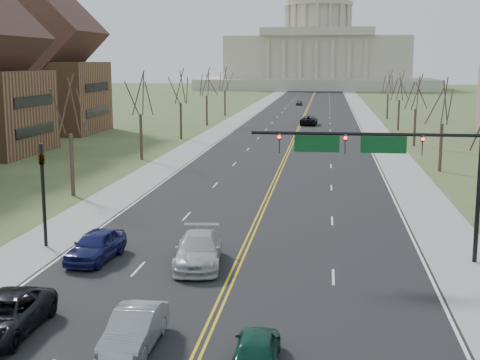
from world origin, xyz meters
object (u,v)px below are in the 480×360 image
(car_far_sb, at_px, (299,102))
(car_nb_inner_lead, at_px, (257,348))
(car_sb_inner_second, at_px, (198,250))
(car_far_nb, at_px, (309,120))
(car_sb_outer_lead, at_px, (3,316))
(signal_left, at_px, (43,183))
(signal_mast, at_px, (382,154))
(car_sb_inner_lead, at_px, (134,329))
(car_sb_outer_second, at_px, (96,245))

(car_far_sb, bearing_deg, car_nb_inner_lead, -90.32)
(car_sb_inner_second, xyz_separation_m, car_far_nb, (3.44, 79.81, -0.04))
(car_sb_outer_lead, xyz_separation_m, car_far_sb, (5.46, 141.04, -0.11))
(car_nb_inner_lead, bearing_deg, car_far_nb, -91.17)
(car_nb_inner_lead, distance_m, car_sb_outer_lead, 10.26)
(signal_left, bearing_deg, signal_mast, -0.00)
(car_sb_inner_lead, distance_m, car_sb_inner_second, 10.42)
(car_sb_inner_second, bearing_deg, car_sb_outer_lead, -127.85)
(car_nb_inner_lead, xyz_separation_m, car_far_sb, (-4.69, 142.55, -0.02))
(signal_left, relative_size, car_sb_outer_lead, 1.09)
(car_sb_outer_second, relative_size, car_far_nb, 0.83)
(car_sb_inner_lead, relative_size, car_far_nb, 0.79)
(car_nb_inner_lead, relative_size, car_sb_outer_second, 0.83)
(signal_mast, height_order, car_far_sb, signal_mast)
(signal_left, relative_size, car_sb_outer_second, 1.25)
(car_nb_inner_lead, distance_m, car_sb_inner_second, 12.10)
(car_nb_inner_lead, bearing_deg, car_sb_inner_lead, -12.70)
(car_sb_inner_lead, relative_size, car_sb_inner_second, 0.79)
(signal_left, bearing_deg, car_far_sb, 85.97)
(car_sb_outer_lead, bearing_deg, car_sb_inner_lead, -6.78)
(signal_mast, xyz_separation_m, car_sb_inner_second, (-9.46, -2.50, -4.91))
(car_sb_inner_second, distance_m, car_far_nb, 79.88)
(signal_left, relative_size, car_nb_inner_lead, 1.51)
(car_far_nb, relative_size, car_far_sb, 1.48)
(signal_left, distance_m, car_nb_inner_lead, 19.73)
(car_sb_outer_second, bearing_deg, car_sb_inner_second, 3.56)
(signal_mast, relative_size, car_sb_inner_second, 2.11)
(car_nb_inner_lead, bearing_deg, signal_mast, -112.26)
(car_nb_inner_lead, height_order, car_sb_inner_lead, car_sb_inner_lead)
(signal_left, xyz_separation_m, car_nb_inner_lead, (13.76, -13.82, -3.02))
(car_sb_outer_second, bearing_deg, car_sb_inner_lead, -58.00)
(signal_left, height_order, car_nb_inner_lead, signal_left)
(signal_mast, height_order, car_sb_inner_lead, signal_mast)
(car_sb_inner_lead, height_order, car_sb_outer_lead, car_sb_outer_lead)
(signal_mast, xyz_separation_m, car_sb_inner_lead, (-9.86, -12.91, -5.00))
(car_sb_inner_lead, bearing_deg, signal_mast, 52.99)
(car_sb_inner_lead, relative_size, car_far_sb, 1.16)
(car_nb_inner_lead, bearing_deg, car_sb_inner_second, -71.02)
(signal_left, height_order, car_sb_outer_second, signal_left)
(signal_mast, height_order, car_sb_outer_lead, signal_mast)
(car_nb_inner_lead, relative_size, car_sb_inner_second, 0.69)
(car_sb_inner_lead, distance_m, car_far_sb, 141.64)
(car_sb_inner_lead, height_order, car_far_sb, car_sb_inner_lead)
(car_sb_outer_lead, distance_m, car_sb_outer_second, 10.03)
(car_sb_inner_lead, xyz_separation_m, car_sb_outer_lead, (-5.47, 0.60, 0.02))
(car_nb_inner_lead, relative_size, car_far_nb, 0.69)
(car_sb_outer_lead, xyz_separation_m, car_far_nb, (9.33, 89.62, 0.03))
(signal_mast, relative_size, car_far_nb, 2.11)
(car_sb_outer_second, distance_m, car_far_nb, 80.11)
(car_far_nb, xyz_separation_m, car_far_sb, (-3.87, 51.42, -0.14))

